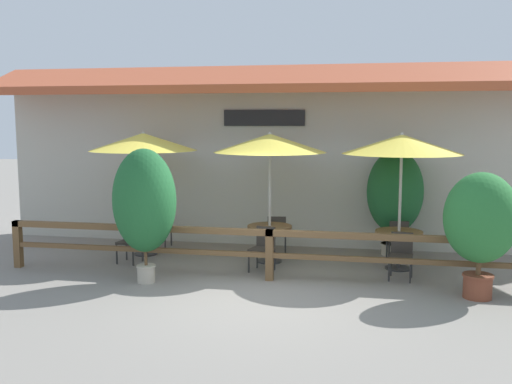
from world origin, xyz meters
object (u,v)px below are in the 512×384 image
at_px(patio_umbrella_near, 143,142).
at_px(chair_far_wallside, 398,238).
at_px(chair_middle_streetside, 263,246).
at_px(dining_table_far, 399,239).
at_px(patio_umbrella_far, 402,144).
at_px(chair_far_streetside, 401,253).
at_px(dining_table_middle, 270,233).
at_px(potted_plant_entrance_palm, 481,221).
at_px(chair_middle_wallside, 277,233).
at_px(potted_plant_small_flowering, 144,202).
at_px(potted_plant_corner_fern, 395,193).
at_px(chair_near_streetside, 131,239).
at_px(dining_table_near, 145,227).
at_px(chair_near_wallside, 159,227).
at_px(patio_umbrella_middle, 270,143).

xyz_separation_m(patio_umbrella_near, chair_far_wallside, (5.43, 0.47, -1.99)).
bearing_deg(chair_middle_streetside, dining_table_far, 28.14).
relative_size(patio_umbrella_near, patio_umbrella_far, 1.00).
xyz_separation_m(patio_umbrella_far, chair_far_wallside, (0.03, 0.71, -1.99)).
bearing_deg(chair_far_streetside, patio_umbrella_far, 98.11).
distance_m(dining_table_middle, potted_plant_entrance_palm, 4.25).
relative_size(chair_middle_streetside, chair_far_wallside, 1.00).
relative_size(patio_umbrella_near, dining_table_far, 2.91).
height_order(patio_umbrella_far, chair_far_wallside, patio_umbrella_far).
relative_size(chair_middle_wallside, chair_far_wallside, 1.00).
xyz_separation_m(chair_far_streetside, potted_plant_small_flowering, (-4.58, -1.12, 1.00)).
relative_size(potted_plant_entrance_palm, potted_plant_corner_fern, 0.91).
height_order(chair_near_streetside, chair_far_wallside, same).
bearing_deg(chair_near_streetside, dining_table_middle, 18.70).
xyz_separation_m(potted_plant_entrance_palm, potted_plant_small_flowering, (-5.77, -0.16, 0.19)).
distance_m(dining_table_middle, chair_far_streetside, 2.74).
bearing_deg(chair_middle_wallside, chair_far_wallside, 170.19).
height_order(dining_table_near, chair_near_wallside, chair_near_wallside).
height_order(dining_table_near, patio_umbrella_middle, patio_umbrella_middle).
bearing_deg(dining_table_middle, dining_table_near, 176.97).
xyz_separation_m(chair_near_wallside, dining_table_far, (5.35, -0.95, 0.13)).
height_order(chair_middle_wallside, potted_plant_corner_fern, potted_plant_corner_fern).
relative_size(dining_table_far, chair_far_streetside, 1.08).
height_order(dining_table_near, chair_middle_wallside, chair_middle_wallside).
bearing_deg(chair_near_wallside, patio_umbrella_near, 87.68).
height_order(chair_middle_streetside, chair_far_wallside, same).
distance_m(patio_umbrella_near, chair_near_streetside, 2.12).
height_order(patio_umbrella_middle, chair_middle_streetside, patio_umbrella_middle).
bearing_deg(patio_umbrella_far, chair_far_wallside, 87.89).
bearing_deg(potted_plant_corner_fern, dining_table_far, -88.40).
bearing_deg(patio_umbrella_far, patio_umbrella_middle, 177.93).
bearing_deg(patio_umbrella_near, chair_far_wallside, 4.92).
xyz_separation_m(chair_far_streetside, chair_far_wallside, (0.02, 1.42, 0.00)).
distance_m(chair_near_wallside, potted_plant_corner_fern, 5.39).
bearing_deg(chair_middle_streetside, potted_plant_corner_fern, 50.35).
bearing_deg(chair_middle_streetside, patio_umbrella_near, 177.52).
bearing_deg(chair_near_streetside, chair_far_streetside, 4.96).
height_order(chair_near_streetside, potted_plant_corner_fern, potted_plant_corner_fern).
bearing_deg(chair_middle_wallside, chair_far_streetside, 141.81).
xyz_separation_m(dining_table_near, dining_table_far, (5.41, -0.24, 0.00)).
relative_size(dining_table_near, chair_near_wallside, 1.08).
distance_m(potted_plant_entrance_palm, potted_plant_corner_fern, 3.15).
bearing_deg(chair_far_streetside, dining_table_far, 98.11).
bearing_deg(chair_near_wallside, dining_table_middle, 165.08).
xyz_separation_m(dining_table_far, chair_far_wallside, (0.03, 0.71, -0.13)).
xyz_separation_m(patio_umbrella_middle, dining_table_far, (2.61, -0.09, -1.86)).
xyz_separation_m(dining_table_middle, chair_far_wallside, (2.64, 0.62, -0.13)).
height_order(potted_plant_entrance_palm, potted_plant_small_flowering, potted_plant_small_flowering).
bearing_deg(dining_table_far, patio_umbrella_far, 0.00).
bearing_deg(potted_plant_entrance_palm, dining_table_near, 163.82).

